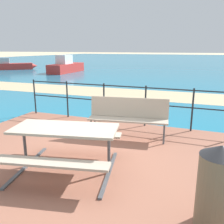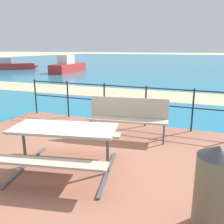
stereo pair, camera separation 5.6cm
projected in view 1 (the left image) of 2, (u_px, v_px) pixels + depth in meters
name	position (u px, v px, depth m)	size (l,w,h in m)	color
ground_plane	(81.00, 163.00, 4.53)	(240.00, 240.00, 0.00)	beige
patio_paving	(81.00, 161.00, 4.52)	(6.40, 5.20, 0.06)	#935B47
sea_water	(196.00, 61.00, 40.57)	(90.00, 90.00, 0.01)	teal
beach_strip	(157.00, 95.00, 11.01)	(54.00, 2.55, 0.01)	tan
picnic_table	(65.00, 138.00, 4.01)	(1.98, 1.85, 0.76)	tan
park_bench	(128.00, 114.00, 5.52)	(1.83, 0.69, 0.92)	tan
railing_fence	(124.00, 99.00, 6.57)	(5.94, 0.04, 1.08)	#1E2328
trash_bin	(217.00, 187.00, 2.71)	(0.45, 0.45, 1.01)	#726047
boat_near	(7.00, 66.00, 24.27)	(4.62, 4.22, 1.15)	red
boat_mid	(67.00, 66.00, 21.50)	(1.47, 4.90, 1.52)	red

